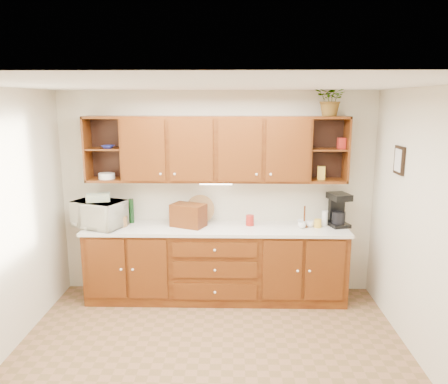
{
  "coord_description": "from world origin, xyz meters",
  "views": [
    {
      "loc": [
        0.22,
        -3.75,
        2.46
      ],
      "look_at": [
        0.11,
        1.15,
        1.44
      ],
      "focal_mm": 35.0,
      "sensor_mm": 36.0,
      "label": 1
    }
  ],
  "objects_px": {
    "bread_box": "(188,215)",
    "coffee_maker": "(338,210)",
    "potted_plant": "(332,99)",
    "microwave": "(99,214)"
  },
  "relations": [
    {
      "from": "bread_box",
      "to": "coffee_maker",
      "type": "relative_size",
      "value": 0.97
    },
    {
      "from": "microwave",
      "to": "potted_plant",
      "type": "xyz_separation_m",
      "value": [
        2.81,
        0.11,
        1.39
      ]
    },
    {
      "from": "coffee_maker",
      "to": "potted_plant",
      "type": "distance_m",
      "value": 1.36
    },
    {
      "from": "bread_box",
      "to": "coffee_maker",
      "type": "xyz_separation_m",
      "value": [
        1.86,
        0.08,
        0.06
      ]
    },
    {
      "from": "microwave",
      "to": "coffee_maker",
      "type": "relative_size",
      "value": 1.44
    },
    {
      "from": "bread_box",
      "to": "potted_plant",
      "type": "distance_m",
      "value": 2.22
    },
    {
      "from": "microwave",
      "to": "potted_plant",
      "type": "relative_size",
      "value": 1.46
    },
    {
      "from": "bread_box",
      "to": "coffee_maker",
      "type": "height_order",
      "value": "coffee_maker"
    },
    {
      "from": "microwave",
      "to": "coffee_maker",
      "type": "bearing_deg",
      "value": 24.62
    },
    {
      "from": "bread_box",
      "to": "coffee_maker",
      "type": "bearing_deg",
      "value": 26.31
    }
  ]
}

